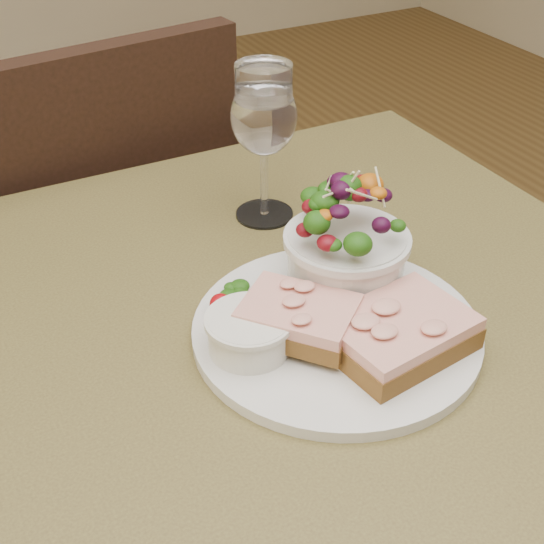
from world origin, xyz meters
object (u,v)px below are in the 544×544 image
dinner_plate (336,330)px  sandwich_back (299,317)px  chair_far (98,338)px  ramekin (249,332)px  cafe_table (289,400)px  salad_bowl (347,237)px  wine_glass (264,121)px  sandwich_front (399,333)px

dinner_plate → sandwich_back: (-0.04, 0.00, 0.03)m
chair_far → ramekin: chair_far is taller
sandwich_back → ramekin: bearing=-136.9°
sandwich_back → dinner_plate: bearing=45.6°
cafe_table → salad_bowl: salad_bowl is taller
cafe_table → wine_glass: wine_glass is taller
sandwich_back → wine_glass: size_ratio=0.74×
dinner_plate → sandwich_back: 0.05m
dinner_plate → sandwich_front: sandwich_front is taller
sandwich_back → sandwich_front: bearing=12.7°
chair_far → sandwich_back: (0.06, -0.66, 0.49)m
dinner_plate → ramekin: (-0.09, 0.01, 0.03)m
cafe_table → sandwich_front: size_ratio=5.72×
dinner_plate → wine_glass: bearing=79.8°
wine_glass → salad_bowl: bearing=-90.1°
chair_far → sandwich_back: 0.83m
dinner_plate → salad_bowl: bearing=51.7°
wine_glass → cafe_table: bearing=-110.3°
chair_far → ramekin: 0.82m
chair_far → ramekin: size_ratio=11.84×
dinner_plate → sandwich_front: (0.03, -0.05, 0.02)m
sandwich_front → ramekin: 0.14m
ramekin → wine_glass: (0.13, 0.23, 0.09)m
cafe_table → chair_far: chair_far is taller
salad_bowl → wine_glass: bearing=89.9°
dinner_plate → salad_bowl: size_ratio=2.20×
chair_far → sandwich_front: size_ratio=6.43×
wine_glass → sandwich_back: bearing=-109.7°
sandwich_back → wine_glass: wine_glass is taller
sandwich_front → dinner_plate: bearing=114.1°
cafe_table → wine_glass: (0.08, 0.20, 0.22)m
ramekin → cafe_table: bearing=23.2°
ramekin → salad_bowl: bearing=18.8°
dinner_plate → salad_bowl: salad_bowl is taller
wine_glass → dinner_plate: bearing=-100.2°
cafe_table → sandwich_back: 0.14m
ramekin → sandwich_back: bearing=-6.8°
ramekin → wine_glass: size_ratio=0.43×
cafe_table → dinner_plate: bearing=-45.4°
cafe_table → sandwich_back: sandwich_back is taller
chair_far → dinner_plate: size_ratio=3.22×
chair_far → sandwich_front: (0.13, -0.72, 0.49)m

